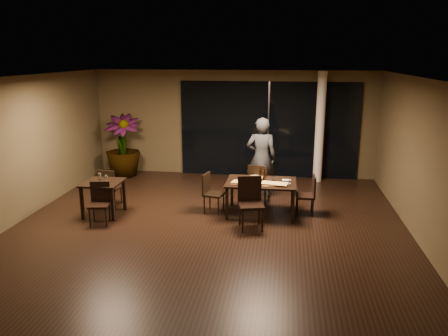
# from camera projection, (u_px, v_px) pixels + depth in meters

# --- Properties ---
(ground) EXTENTS (8.00, 8.00, 0.00)m
(ground) POSITION_uv_depth(u_px,v_px,m) (210.00, 225.00, 9.00)
(ground) COLOR black
(ground) RESTS_ON ground
(wall_back) EXTENTS (8.00, 0.10, 3.00)m
(wall_back) POSITION_uv_depth(u_px,v_px,m) (234.00, 123.00, 12.50)
(wall_back) COLOR #4D4129
(wall_back) RESTS_ON ground
(wall_front) EXTENTS (8.00, 0.10, 3.00)m
(wall_front) POSITION_uv_depth(u_px,v_px,m) (144.00, 237.00, 4.75)
(wall_front) COLOR #4D4129
(wall_front) RESTS_ON ground
(wall_left) EXTENTS (0.10, 8.00, 3.00)m
(wall_left) POSITION_uv_depth(u_px,v_px,m) (20.00, 148.00, 9.18)
(wall_left) COLOR #4D4129
(wall_left) RESTS_ON ground
(wall_right) EXTENTS (0.10, 8.00, 3.00)m
(wall_right) POSITION_uv_depth(u_px,v_px,m) (424.00, 161.00, 8.07)
(wall_right) COLOR #4D4129
(wall_right) RESTS_ON ground
(ceiling) EXTENTS (8.00, 8.00, 0.04)m
(ceiling) POSITION_uv_depth(u_px,v_px,m) (208.00, 76.00, 8.24)
(ceiling) COLOR silver
(ceiling) RESTS_ON wall_back
(window_panel) EXTENTS (5.00, 0.06, 2.70)m
(window_panel) POSITION_uv_depth(u_px,v_px,m) (268.00, 130.00, 12.32)
(window_panel) COLOR black
(window_panel) RESTS_ON ground
(column) EXTENTS (0.24, 0.24, 3.00)m
(column) POSITION_uv_depth(u_px,v_px,m) (320.00, 128.00, 11.79)
(column) COLOR white
(column) RESTS_ON ground
(main_table) EXTENTS (1.50, 1.00, 0.75)m
(main_table) POSITION_uv_depth(u_px,v_px,m) (261.00, 185.00, 9.46)
(main_table) COLOR black
(main_table) RESTS_ON ground
(side_table) EXTENTS (0.80, 0.80, 0.75)m
(side_table) POSITION_uv_depth(u_px,v_px,m) (103.00, 187.00, 9.46)
(side_table) COLOR black
(side_table) RESTS_ON ground
(chair_main_far) EXTENTS (0.54, 0.54, 0.98)m
(chair_main_far) POSITION_uv_depth(u_px,v_px,m) (259.00, 182.00, 10.10)
(chair_main_far) COLOR black
(chair_main_far) RESTS_ON ground
(chair_main_near) EXTENTS (0.59, 0.59, 1.05)m
(chair_main_near) POSITION_uv_depth(u_px,v_px,m) (250.00, 200.00, 8.78)
(chair_main_near) COLOR black
(chair_main_near) RESTS_ON ground
(chair_main_left) EXTENTS (0.48, 0.48, 0.88)m
(chair_main_left) POSITION_uv_depth(u_px,v_px,m) (211.00, 191.00, 9.67)
(chair_main_left) COLOR black
(chair_main_left) RESTS_ON ground
(chair_main_right) EXTENTS (0.42, 0.42, 0.88)m
(chair_main_right) POSITION_uv_depth(u_px,v_px,m) (309.00, 193.00, 9.51)
(chair_main_right) COLOR black
(chair_main_right) RESTS_ON ground
(chair_side_far) EXTENTS (0.45, 0.45, 0.89)m
(chair_side_far) POSITION_uv_depth(u_px,v_px,m) (109.00, 186.00, 10.02)
(chair_side_far) COLOR black
(chair_side_far) RESTS_ON ground
(chair_side_near) EXTENTS (0.47, 0.47, 0.87)m
(chair_side_near) POSITION_uv_depth(u_px,v_px,m) (100.00, 201.00, 9.04)
(chair_side_near) COLOR black
(chair_side_near) RESTS_ON ground
(diner) EXTENTS (0.68, 0.46, 1.98)m
(diner) POSITION_uv_depth(u_px,v_px,m) (261.00, 158.00, 10.56)
(diner) COLOR #2A2D2F
(diner) RESTS_ON ground
(potted_plant) EXTENTS (1.15, 1.15, 1.77)m
(potted_plant) POSITION_uv_depth(u_px,v_px,m) (123.00, 146.00, 12.46)
(potted_plant) COLOR #1D4E1A
(potted_plant) RESTS_ON ground
(pizza_board_left) EXTENTS (0.56, 0.28, 0.01)m
(pizza_board_left) POSITION_uv_depth(u_px,v_px,m) (244.00, 183.00, 9.28)
(pizza_board_left) COLOR #422515
(pizza_board_left) RESTS_ON main_table
(pizza_board_right) EXTENTS (0.64, 0.46, 0.01)m
(pizza_board_right) POSITION_uv_depth(u_px,v_px,m) (274.00, 184.00, 9.21)
(pizza_board_right) COLOR #402814
(pizza_board_right) RESTS_ON main_table
(oblong_pizza_left) EXTENTS (0.53, 0.32, 0.02)m
(oblong_pizza_left) POSITION_uv_depth(u_px,v_px,m) (244.00, 183.00, 9.28)
(oblong_pizza_left) COLOR maroon
(oblong_pizza_left) RESTS_ON pizza_board_left
(oblong_pizza_right) EXTENTS (0.56, 0.33, 0.02)m
(oblong_pizza_right) POSITION_uv_depth(u_px,v_px,m) (274.00, 184.00, 9.20)
(oblong_pizza_right) COLOR maroon
(oblong_pizza_right) RESTS_ON pizza_board_right
(round_pizza) EXTENTS (0.32, 0.32, 0.01)m
(round_pizza) POSITION_uv_depth(u_px,v_px,m) (256.00, 177.00, 9.75)
(round_pizza) COLOR #AB3513
(round_pizza) RESTS_ON main_table
(bottle_a) EXTENTS (0.06, 0.06, 0.27)m
(bottle_a) POSITION_uv_depth(u_px,v_px,m) (260.00, 175.00, 9.47)
(bottle_a) COLOR black
(bottle_a) RESTS_ON main_table
(bottle_b) EXTENTS (0.06, 0.06, 0.29)m
(bottle_b) POSITION_uv_depth(u_px,v_px,m) (264.00, 175.00, 9.41)
(bottle_b) COLOR black
(bottle_b) RESTS_ON main_table
(bottle_c) EXTENTS (0.06, 0.06, 0.29)m
(bottle_c) POSITION_uv_depth(u_px,v_px,m) (260.00, 174.00, 9.49)
(bottle_c) COLOR black
(bottle_c) RESTS_ON main_table
(tumbler_left) EXTENTS (0.07, 0.07, 0.08)m
(tumbler_left) POSITION_uv_depth(u_px,v_px,m) (249.00, 178.00, 9.59)
(tumbler_left) COLOR white
(tumbler_left) RESTS_ON main_table
(tumbler_right) EXTENTS (0.08, 0.08, 0.09)m
(tumbler_right) POSITION_uv_depth(u_px,v_px,m) (274.00, 179.00, 9.49)
(tumbler_right) COLOR white
(tumbler_right) RESTS_ON main_table
(napkin_near) EXTENTS (0.20, 0.15, 0.01)m
(napkin_near) POSITION_uv_depth(u_px,v_px,m) (286.00, 184.00, 9.27)
(napkin_near) COLOR silver
(napkin_near) RESTS_ON main_table
(napkin_far) EXTENTS (0.18, 0.11, 0.01)m
(napkin_far) POSITION_uv_depth(u_px,v_px,m) (287.00, 180.00, 9.53)
(napkin_far) COLOR white
(napkin_far) RESTS_ON main_table
(wine_glass_a) EXTENTS (0.07, 0.07, 0.16)m
(wine_glass_a) POSITION_uv_depth(u_px,v_px,m) (100.00, 176.00, 9.54)
(wine_glass_a) COLOR white
(wine_glass_a) RESTS_ON side_table
(wine_glass_b) EXTENTS (0.07, 0.07, 0.16)m
(wine_glass_b) POSITION_uv_depth(u_px,v_px,m) (106.00, 179.00, 9.35)
(wine_glass_b) COLOR white
(wine_glass_b) RESTS_ON side_table
(side_napkin) EXTENTS (0.18, 0.12, 0.01)m
(side_napkin) POSITION_uv_depth(u_px,v_px,m) (101.00, 183.00, 9.28)
(side_napkin) COLOR white
(side_napkin) RESTS_ON side_table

